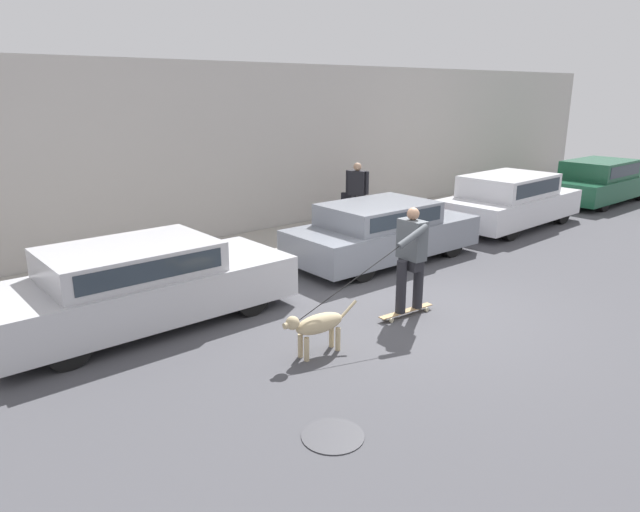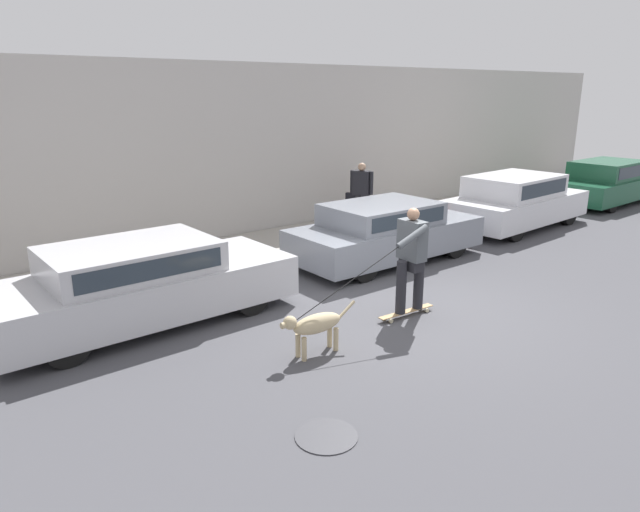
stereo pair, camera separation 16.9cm
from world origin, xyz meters
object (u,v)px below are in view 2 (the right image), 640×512
(parked_car_1, at_px, (385,232))
(parked_car_3, at_px, (608,183))
(parked_car_0, at_px, (142,284))
(skateboarder, at_px, (411,256))
(dog, at_px, (315,325))
(pedestrian_with_bag, at_px, (361,192))
(fire_hydrant, at_px, (432,219))
(parked_car_2, at_px, (515,202))

(parked_car_1, distance_m, parked_car_3, 9.89)
(parked_car_1, relative_size, parked_car_3, 0.96)
(parked_car_0, xyz_separation_m, skateboarder, (3.34, -2.39, 0.36))
(parked_car_0, bearing_deg, parked_car_3, -0.19)
(parked_car_1, distance_m, dog, 4.66)
(parked_car_1, distance_m, pedestrian_with_bag, 2.50)
(parked_car_0, bearing_deg, pedestrian_with_bag, 17.82)
(parked_car_0, bearing_deg, parked_car_1, -0.18)
(skateboarder, bearing_deg, parked_car_3, -164.16)
(parked_car_0, relative_size, parked_car_1, 1.07)
(parked_car_1, relative_size, fire_hydrant, 5.58)
(parked_car_0, distance_m, pedestrian_with_bag, 6.85)
(parked_car_1, height_order, pedestrian_with_bag, pedestrian_with_bag)
(parked_car_3, distance_m, dog, 14.02)
(parked_car_1, relative_size, parked_car_2, 0.99)
(parked_car_2, bearing_deg, dog, -165.65)
(parked_car_0, bearing_deg, fire_hydrant, 5.72)
(parked_car_0, xyz_separation_m, dog, (1.33, -2.53, -0.20))
(parked_car_1, bearing_deg, parked_car_3, 1.30)
(parked_car_1, bearing_deg, pedestrian_with_bag, 60.29)
(parked_car_3, xyz_separation_m, dog, (-13.79, -2.53, -0.22))
(skateboarder, bearing_deg, parked_car_1, -124.00)
(parked_car_0, relative_size, fire_hydrant, 5.97)
(parked_car_2, relative_size, skateboarder, 1.48)
(parked_car_0, height_order, fire_hydrant, parked_car_0)
(parked_car_3, xyz_separation_m, skateboarder, (-11.78, -2.39, 0.34))
(parked_car_0, distance_m, parked_car_1, 5.23)
(parked_car_2, height_order, dog, parked_car_2)
(parked_car_1, height_order, fire_hydrant, parked_car_1)
(parked_car_3, distance_m, pedestrian_with_bag, 8.88)
(parked_car_0, relative_size, dog, 3.73)
(parked_car_0, height_order, pedestrian_with_bag, pedestrian_with_bag)
(skateboarder, relative_size, pedestrian_with_bag, 1.81)
(parked_car_1, bearing_deg, dog, -145.74)
(parked_car_1, distance_m, fire_hydrant, 2.58)
(parked_car_2, xyz_separation_m, skateboarder, (-6.65, -2.39, 0.31))
(parked_car_2, xyz_separation_m, dog, (-8.66, -2.53, -0.25))
(parked_car_2, distance_m, skateboarder, 7.07)
(parked_car_3, distance_m, skateboarder, 12.02)
(skateboarder, xyz_separation_m, pedestrian_with_bag, (3.17, 4.51, 0.04))
(dog, relative_size, fire_hydrant, 1.60)
(dog, xyz_separation_m, skateboarder, (2.01, 0.14, 0.56))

